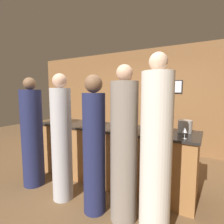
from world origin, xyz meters
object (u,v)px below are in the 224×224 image
Objects in this scene: guest_0 at (124,150)px; wine_bottle_0 at (95,120)px; guest_1 at (62,141)px; guest_4 at (94,148)px; bartender at (126,122)px; guest_3 at (32,136)px; wine_bottle_1 at (121,122)px; guest_2 at (156,153)px; ice_bucket at (185,126)px.

wine_bottle_0 is (-0.90, 0.69, 0.20)m from guest_0.
guest_4 is at bearing -0.60° from guest_1.
guest_1 is at bearing -176.98° from guest_0.
bartender is 1.10× the size of guest_3.
wine_bottle_1 is at bearing 119.25° from guest_0.
guest_0 is at bearing 3.02° from guest_1.
bartender reaches higher than guest_4.
guest_4 is at bearing -171.76° from guest_0.
guest_2 is 7.29× the size of wine_bottle_1.
guest_4 is (-0.40, -0.06, -0.03)m from guest_0.
bartender is at bearing 80.58° from guest_1.
bartender is 1.48m from ice_bucket.
guest_3 is 1.11m from wine_bottle_0.
guest_3 is (-0.74, 0.05, -0.02)m from guest_1.
guest_0 is 9.39× the size of ice_bucket.
wine_bottle_1 is at bearing 26.97° from guest_3.
wine_bottle_0 is at bearing 39.77° from guest_3.
bartender reaches higher than guest_2.
ice_bucket is (2.31, 0.92, 0.23)m from guest_3.
bartender reaches higher than wine_bottle_0.
guest_1 is 0.98m from wine_bottle_1.
guest_2 reaches higher than wine_bottle_0.
guest_0 is at bearing -122.26° from ice_bucket.
wine_bottle_0 is at bearing 78.71° from bartender.
guest_3 reaches higher than wine_bottle_0.
guest_0 reaches higher than guest_4.
wine_bottle_0 is (0.09, 0.74, 0.22)m from guest_1.
wine_bottle_1 is 1.35× the size of ice_bucket.
guest_0 is 1.10m from ice_bucket.
guest_0 is at bearing 172.87° from guest_2.
ice_bucket is at bearing 31.72° from guest_1.
guest_4 reaches higher than ice_bucket.
guest_2 is 1.10× the size of guest_4.
wine_bottle_0 is at bearing -171.23° from ice_bucket.
bartender is 1.05× the size of guest_0.
guest_4 is 0.78m from wine_bottle_1.
guest_0 is 0.41m from guest_4.
guest_3 is at bearing -153.03° from wine_bottle_1.
guest_1 is at bearing -3.97° from guest_3.
wine_bottle_0 is 1.00× the size of wine_bottle_1.
guest_4 is 6.62× the size of wine_bottle_1.
guest_0 is 1.04× the size of guest_3.
wine_bottle_0 is at bearing 123.54° from guest_4.
ice_bucket is (1.48, 0.23, -0.01)m from wine_bottle_0.
guest_1 is 6.78× the size of wine_bottle_1.
ice_bucket is at bearing 13.68° from wine_bottle_1.
bartender is 2.02m from guest_2.
guest_1 reaches higher than wine_bottle_1.
guest_2 is at bearing 123.72° from bartender.
guest_1 is at bearing -129.53° from wine_bottle_1.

